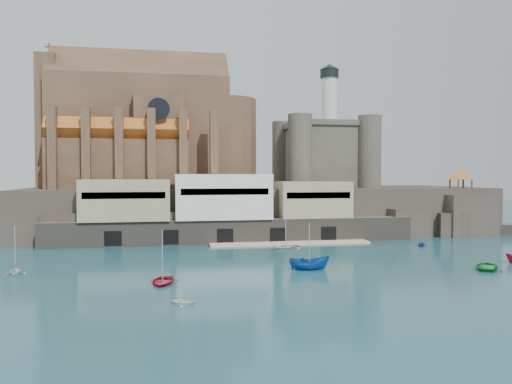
{
  "coord_description": "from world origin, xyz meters",
  "views": [
    {
      "loc": [
        -21.11,
        -71.63,
        12.91
      ],
      "look_at": [
        -1.88,
        32.0,
        9.23
      ],
      "focal_mm": 35.0,
      "sensor_mm": 36.0,
      "label": 1
    }
  ],
  "objects_px": {
    "church": "(149,133)",
    "castle_keep": "(324,152)",
    "boat_0": "(163,283)",
    "pavilion": "(461,175)",
    "boat_2": "(309,270)",
    "boat_1": "(183,304)"
  },
  "relations": [
    {
      "from": "church",
      "to": "castle_keep",
      "type": "xyz_separation_m",
      "value": [
        40.21,
        -0.78,
        -3.81
      ]
    },
    {
      "from": "castle_keep",
      "to": "boat_0",
      "type": "height_order",
      "value": "castle_keep"
    },
    {
      "from": "church",
      "to": "boat_0",
      "type": "bearing_deg",
      "value": -86.99
    },
    {
      "from": "pavilion",
      "to": "boat_2",
      "type": "height_order",
      "value": "pavilion"
    },
    {
      "from": "church",
      "to": "boat_2",
      "type": "relative_size",
      "value": 8.44
    },
    {
      "from": "boat_1",
      "to": "castle_keep",
      "type": "bearing_deg",
      "value": -10.21
    },
    {
      "from": "church",
      "to": "castle_keep",
      "type": "relative_size",
      "value": 1.6
    },
    {
      "from": "boat_0",
      "to": "boat_2",
      "type": "xyz_separation_m",
      "value": [
        19.56,
        5.01,
        0.0
      ]
    },
    {
      "from": "boat_1",
      "to": "pavilion",
      "type": "bearing_deg",
      "value": -32.87
    },
    {
      "from": "castle_keep",
      "to": "pavilion",
      "type": "relative_size",
      "value": 4.58
    },
    {
      "from": "boat_0",
      "to": "boat_1",
      "type": "height_order",
      "value": "boat_0"
    },
    {
      "from": "pavilion",
      "to": "boat_1",
      "type": "bearing_deg",
      "value": -141.94
    },
    {
      "from": "castle_keep",
      "to": "boat_2",
      "type": "xyz_separation_m",
      "value": [
        -17.82,
        -47.97,
        -18.31
      ]
    },
    {
      "from": "church",
      "to": "boat_0",
      "type": "height_order",
      "value": "church"
    },
    {
      "from": "boat_0",
      "to": "boat_2",
      "type": "bearing_deg",
      "value": 23.02
    },
    {
      "from": "pavilion",
      "to": "church",
      "type": "bearing_deg",
      "value": 166.52
    },
    {
      "from": "boat_2",
      "to": "boat_1",
      "type": "bearing_deg",
      "value": 135.26
    },
    {
      "from": "pavilion",
      "to": "boat_1",
      "type": "height_order",
      "value": "pavilion"
    },
    {
      "from": "church",
      "to": "boat_1",
      "type": "bearing_deg",
      "value": -85.67
    },
    {
      "from": "pavilion",
      "to": "castle_keep",
      "type": "bearing_deg",
      "value": 149.82
    },
    {
      "from": "castle_keep",
      "to": "church",
      "type": "bearing_deg",
      "value": 178.89
    },
    {
      "from": "church",
      "to": "boat_0",
      "type": "xyz_separation_m",
      "value": [
        2.83,
        -53.76,
        -22.13
      ]
    }
  ]
}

